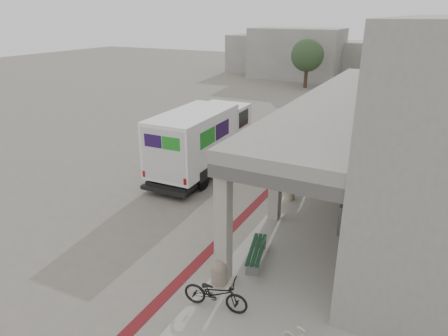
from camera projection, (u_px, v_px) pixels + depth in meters
The scene contains 13 objects.
ground at pixel (217, 213), 15.11m from camera, with size 120.00×120.00×0.00m, color #6B645B.
bike_lane_stripe at pixel (262, 198), 16.34m from camera, with size 0.35×40.00×0.01m, color #591115.
sidewalk at pixel (322, 238), 13.37m from camera, with size 4.40×28.00×0.12m, color gray.
transit_building at pixel (438, 120), 14.66m from camera, with size 7.60×17.00×7.00m.
distant_backdrop at pixel (346, 54), 45.02m from camera, with size 28.00×10.00×6.50m.
tree_left at pixel (307, 55), 39.25m from camera, with size 3.20×3.20×4.80m.
tree_mid at pixel (385, 57), 37.90m from camera, with size 3.20×3.20×4.80m.
fedex_truck at pixel (203, 138), 18.62m from camera, with size 2.47×7.21×3.04m.
bench at pixel (256, 252), 11.93m from camera, with size 0.81×1.82×0.42m.
bollard_near at pixel (219, 272), 10.94m from camera, with size 0.45×0.45×0.68m.
bollard_far at pixel (290, 192), 15.90m from camera, with size 0.40×0.40×0.60m.
utility_cabinet at pixel (346, 219), 13.37m from camera, with size 0.47×0.63×1.05m, color slate.
bicycle_black at pixel (215, 293), 9.96m from camera, with size 0.59×1.70×0.89m, color black.
Camera 1 is at (6.44, -11.82, 7.10)m, focal length 32.00 mm.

